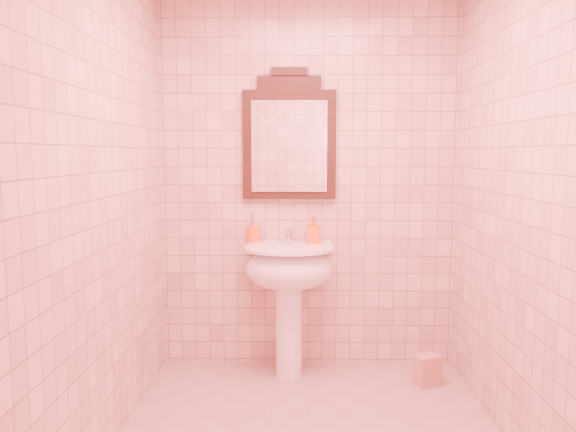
{
  "coord_description": "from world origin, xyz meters",
  "views": [
    {
      "loc": [
        -0.08,
        -2.7,
        1.46
      ],
      "look_at": [
        -0.13,
        0.55,
        1.1
      ],
      "focal_mm": 35.0,
      "sensor_mm": 36.0,
      "label": 1
    }
  ],
  "objects_px": {
    "mirror": "(289,139)",
    "towel": "(427,370)",
    "toothbrush_cup": "(254,234)",
    "pedestal_sink": "(289,277)",
    "soap_dispenser": "(314,230)"
  },
  "relations": [
    {
      "from": "mirror",
      "to": "soap_dispenser",
      "type": "bearing_deg",
      "value": -22.63
    },
    {
      "from": "mirror",
      "to": "toothbrush_cup",
      "type": "height_order",
      "value": "mirror"
    },
    {
      "from": "pedestal_sink",
      "to": "toothbrush_cup",
      "type": "bearing_deg",
      "value": 143.6
    },
    {
      "from": "mirror",
      "to": "toothbrush_cup",
      "type": "distance_m",
      "value": 0.68
    },
    {
      "from": "towel",
      "to": "soap_dispenser",
      "type": "bearing_deg",
      "value": 159.29
    },
    {
      "from": "toothbrush_cup",
      "to": "soap_dispenser",
      "type": "bearing_deg",
      "value": -6.2
    },
    {
      "from": "mirror",
      "to": "towel",
      "type": "distance_m",
      "value": 1.74
    },
    {
      "from": "mirror",
      "to": "soap_dispenser",
      "type": "distance_m",
      "value": 0.63
    },
    {
      "from": "mirror",
      "to": "toothbrush_cup",
      "type": "bearing_deg",
      "value": -174.22
    },
    {
      "from": "mirror",
      "to": "towel",
      "type": "bearing_deg",
      "value": -21.07
    },
    {
      "from": "toothbrush_cup",
      "to": "towel",
      "type": "bearing_deg",
      "value": -15.69
    },
    {
      "from": "pedestal_sink",
      "to": "mirror",
      "type": "relative_size",
      "value": 1.0
    },
    {
      "from": "pedestal_sink",
      "to": "toothbrush_cup",
      "type": "relative_size",
      "value": 4.2
    },
    {
      "from": "toothbrush_cup",
      "to": "towel",
      "type": "xyz_separation_m",
      "value": [
        1.12,
        -0.31,
        -0.82
      ]
    },
    {
      "from": "toothbrush_cup",
      "to": "soap_dispenser",
      "type": "distance_m",
      "value": 0.41
    }
  ]
}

